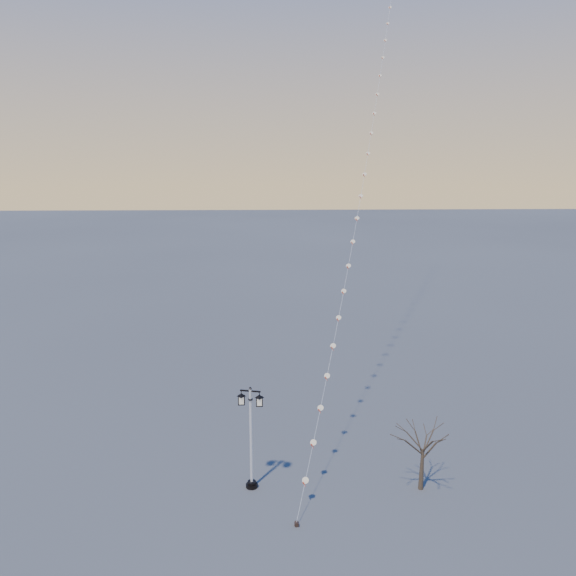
{
  "coord_description": "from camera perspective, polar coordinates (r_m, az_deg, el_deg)",
  "views": [
    {
      "loc": [
        -0.26,
        -23.26,
        15.95
      ],
      "look_at": [
        0.66,
        5.13,
        9.27
      ],
      "focal_mm": 34.95,
      "sensor_mm": 36.0,
      "label": 1
    }
  ],
  "objects": [
    {
      "name": "ground",
      "position": [
        28.2,
        -1.08,
        -21.22
      ],
      "size": [
        300.0,
        300.0,
        0.0
      ],
      "primitive_type": "plane",
      "color": "#535353",
      "rests_on": "ground"
    },
    {
      "name": "street_lamp",
      "position": [
        28.01,
        -3.79,
        -14.49
      ],
      "size": [
        1.33,
        0.66,
        5.31
      ],
      "rotation": [
        0.0,
        0.0,
        -0.22
      ],
      "color": "black",
      "rests_on": "ground"
    },
    {
      "name": "bare_tree",
      "position": [
        28.68,
        13.62,
        -14.69
      ],
      "size": [
        2.35,
        2.35,
        3.89
      ],
      "rotation": [
        0.0,
        0.0,
        0.31
      ],
      "color": "#433424",
      "rests_on": "ground"
    },
    {
      "name": "kite_train",
      "position": [
        43.81,
        8.27,
        17.36
      ],
      "size": [
        13.26,
        43.3,
        38.61
      ],
      "rotation": [
        0.0,
        0.0,
        -0.21
      ],
      "color": "black",
      "rests_on": "ground"
    }
  ]
}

